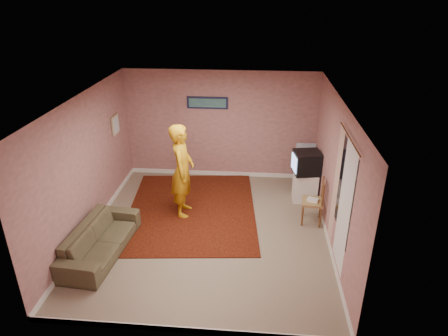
# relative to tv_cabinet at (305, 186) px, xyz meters

# --- Properties ---
(ground) EXTENTS (5.00, 5.00, 0.00)m
(ground) POSITION_rel_tv_cabinet_xyz_m (-1.95, -1.43, -0.32)
(ground) COLOR gray
(ground) RESTS_ON ground
(wall_back) EXTENTS (4.50, 0.02, 2.60)m
(wall_back) POSITION_rel_tv_cabinet_xyz_m (-1.95, 1.07, 0.98)
(wall_back) COLOR #C17F84
(wall_back) RESTS_ON ground
(wall_front) EXTENTS (4.50, 0.02, 2.60)m
(wall_front) POSITION_rel_tv_cabinet_xyz_m (-1.95, -3.93, 0.98)
(wall_front) COLOR #C17F84
(wall_front) RESTS_ON ground
(wall_left) EXTENTS (0.02, 5.00, 2.60)m
(wall_left) POSITION_rel_tv_cabinet_xyz_m (-4.20, -1.43, 0.98)
(wall_left) COLOR #C17F84
(wall_left) RESTS_ON ground
(wall_right) EXTENTS (0.02, 5.00, 2.60)m
(wall_right) POSITION_rel_tv_cabinet_xyz_m (0.30, -1.43, 0.98)
(wall_right) COLOR #C17F84
(wall_right) RESTS_ON ground
(ceiling) EXTENTS (4.50, 5.00, 0.02)m
(ceiling) POSITION_rel_tv_cabinet_xyz_m (-1.95, -1.43, 2.28)
(ceiling) COLOR silver
(ceiling) RESTS_ON wall_back
(baseboard_back) EXTENTS (4.50, 0.02, 0.10)m
(baseboard_back) POSITION_rel_tv_cabinet_xyz_m (-1.95, 1.06, -0.27)
(baseboard_back) COLOR white
(baseboard_back) RESTS_ON ground
(baseboard_front) EXTENTS (4.50, 0.02, 0.10)m
(baseboard_front) POSITION_rel_tv_cabinet_xyz_m (-1.95, -3.92, -0.27)
(baseboard_front) COLOR white
(baseboard_front) RESTS_ON ground
(baseboard_left) EXTENTS (0.02, 5.00, 0.10)m
(baseboard_left) POSITION_rel_tv_cabinet_xyz_m (-4.19, -1.43, -0.27)
(baseboard_left) COLOR white
(baseboard_left) RESTS_ON ground
(baseboard_right) EXTENTS (0.02, 5.00, 0.10)m
(baseboard_right) POSITION_rel_tv_cabinet_xyz_m (0.29, -1.43, -0.27)
(baseboard_right) COLOR white
(baseboard_right) RESTS_ON ground
(window) EXTENTS (0.01, 1.10, 1.50)m
(window) POSITION_rel_tv_cabinet_xyz_m (0.29, -2.33, 1.13)
(window) COLOR black
(window) RESTS_ON wall_right
(curtain_sheer) EXTENTS (0.01, 0.75, 2.10)m
(curtain_sheer) POSITION_rel_tv_cabinet_xyz_m (0.28, -2.48, 0.93)
(curtain_sheer) COLOR white
(curtain_sheer) RESTS_ON wall_right
(curtain_floral) EXTENTS (0.01, 0.35, 2.10)m
(curtain_floral) POSITION_rel_tv_cabinet_xyz_m (0.26, -1.78, 0.93)
(curtain_floral) COLOR beige
(curtain_floral) RESTS_ON wall_right
(curtain_rod) EXTENTS (0.02, 1.40, 0.02)m
(curtain_rod) POSITION_rel_tv_cabinet_xyz_m (0.25, -2.33, 2.00)
(curtain_rod) COLOR brown
(curtain_rod) RESTS_ON wall_right
(picture_back) EXTENTS (0.95, 0.04, 0.28)m
(picture_back) POSITION_rel_tv_cabinet_xyz_m (-2.25, 1.04, 1.53)
(picture_back) COLOR #151A3B
(picture_back) RESTS_ON wall_back
(picture_left) EXTENTS (0.04, 0.38, 0.42)m
(picture_left) POSITION_rel_tv_cabinet_xyz_m (-4.17, 0.17, 1.23)
(picture_left) COLOR tan
(picture_left) RESTS_ON wall_left
(area_rug) EXTENTS (2.91, 3.50, 0.02)m
(area_rug) POSITION_rel_tv_cabinet_xyz_m (-2.40, -0.68, -0.32)
(area_rug) COLOR black
(area_rug) RESTS_ON ground
(tv_cabinet) EXTENTS (0.51, 0.46, 0.65)m
(tv_cabinet) POSITION_rel_tv_cabinet_xyz_m (0.00, 0.00, 0.00)
(tv_cabinet) COLOR white
(tv_cabinet) RESTS_ON ground
(crt_tv) EXTENTS (0.63, 0.59, 0.48)m
(crt_tv) POSITION_rel_tv_cabinet_xyz_m (-0.01, -0.00, 0.56)
(crt_tv) COLOR black
(crt_tv) RESTS_ON tv_cabinet
(chair_a) EXTENTS (0.45, 0.43, 0.53)m
(chair_a) POSITION_rel_tv_cabinet_xyz_m (0.05, 0.59, 0.27)
(chair_a) COLOR tan
(chair_a) RESTS_ON ground
(dvd_player) EXTENTS (0.39, 0.32, 0.06)m
(dvd_player) POSITION_rel_tv_cabinet_xyz_m (0.05, 0.59, 0.21)
(dvd_player) COLOR #ACACB1
(dvd_player) RESTS_ON chair_a
(blue_throw) EXTENTS (0.44, 0.06, 0.47)m
(blue_throw) POSITION_rel_tv_cabinet_xyz_m (0.05, 0.77, 0.47)
(blue_throw) COLOR #7DA2CD
(blue_throw) RESTS_ON chair_a
(chair_b) EXTENTS (0.45, 0.47, 0.51)m
(chair_b) POSITION_rel_tv_cabinet_xyz_m (0.05, -0.92, 0.25)
(chair_b) COLOR tan
(chair_b) RESTS_ON ground
(game_console) EXTENTS (0.25, 0.21, 0.04)m
(game_console) POSITION_rel_tv_cabinet_xyz_m (0.05, -0.92, 0.18)
(game_console) COLOR white
(game_console) RESTS_ON chair_b
(sofa) EXTENTS (0.91, 1.97, 0.56)m
(sofa) POSITION_rel_tv_cabinet_xyz_m (-3.75, -2.28, -0.05)
(sofa) COLOR brown
(sofa) RESTS_ON ground
(person) EXTENTS (0.48, 0.72, 1.93)m
(person) POSITION_rel_tv_cabinet_xyz_m (-2.54, -0.80, 0.64)
(person) COLOR #CB9013
(person) RESTS_ON ground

